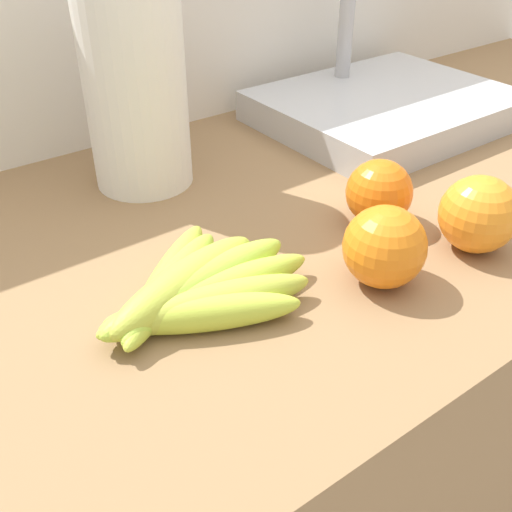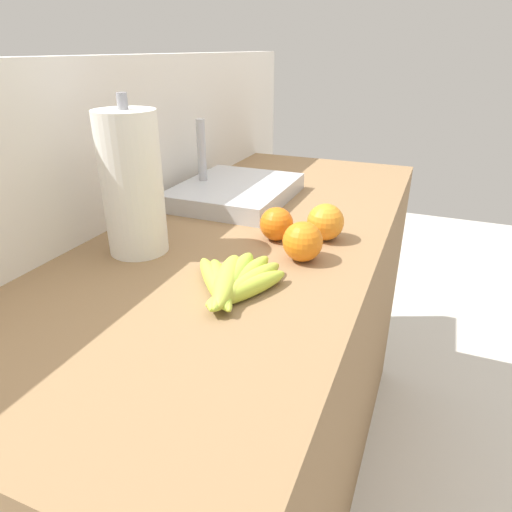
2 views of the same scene
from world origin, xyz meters
TOP-DOWN VIEW (x-y plane):
  - counter at (0.00, 0.00)m, footprint 1.51×0.61m
  - wall_back at (0.00, 0.34)m, footprint 1.91×0.06m
  - banana_bunch at (-0.31, -0.09)m, footprint 0.22×0.19m
  - orange_right at (-0.14, -0.16)m, footprint 0.08×0.08m
  - orange_front at (-0.06, -0.08)m, footprint 0.07×0.07m
  - orange_back_right at (-0.02, -0.18)m, footprint 0.08×0.08m
  - paper_towel_roll at (-0.23, 0.17)m, footprint 0.12×0.12m
  - sink_basin at (0.17, 0.13)m, footprint 0.36×0.29m

SIDE VIEW (x-z plane):
  - counter at x=0.00m, z-range 0.00..0.92m
  - wall_back at x=0.00m, z-range 0.00..1.30m
  - banana_bunch at x=-0.31m, z-range 0.92..0.97m
  - sink_basin at x=0.17m, z-range 0.84..1.06m
  - orange_front at x=-0.06m, z-range 0.92..1.00m
  - orange_right at x=-0.14m, z-range 0.92..1.01m
  - orange_back_right at x=-0.02m, z-range 0.92..1.01m
  - paper_towel_roll at x=-0.23m, z-range 0.91..1.23m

